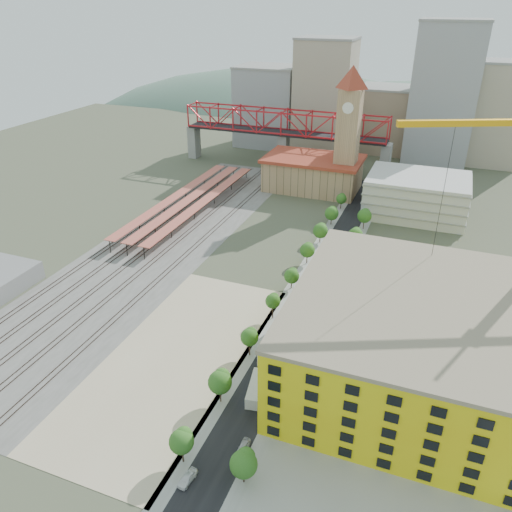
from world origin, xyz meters
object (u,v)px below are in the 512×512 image
at_px(clock_tower, 349,121).
at_px(site_trailer_d, 295,317).
at_px(site_trailer_a, 256,388).
at_px(construction_building, 407,339).
at_px(site_trailer_c, 289,327).
at_px(site_trailer_b, 276,351).
at_px(car_0, 187,478).

relative_size(clock_tower, site_trailer_d, 5.58).
bearing_deg(site_trailer_a, construction_building, 20.47).
distance_m(construction_building, site_trailer_c, 27.93).
distance_m(site_trailer_b, site_trailer_d, 13.95).
bearing_deg(site_trailer_b, site_trailer_c, 105.81).
distance_m(construction_building, site_trailer_a, 31.36).
bearing_deg(site_trailer_c, site_trailer_a, -73.41).
relative_size(construction_building, site_trailer_a, 5.44).
distance_m(site_trailer_a, site_trailer_c, 21.71).
bearing_deg(site_trailer_c, site_trailer_d, 106.59).
bearing_deg(clock_tower, site_trailer_b, -85.57).
relative_size(site_trailer_b, car_0, 2.45).
bearing_deg(site_trailer_a, site_trailer_d, 79.62).
distance_m(site_trailer_b, car_0, 34.97).
xyz_separation_m(construction_building, site_trailer_a, (-26.00, -15.53, -8.14)).
xyz_separation_m(site_trailer_c, site_trailer_d, (0.00, 4.46, -0.01)).
bearing_deg(construction_building, site_trailer_a, -149.15).
xyz_separation_m(construction_building, site_trailer_b, (-26.00, -3.31, -8.02)).
bearing_deg(site_trailer_c, clock_tower, 111.47).
height_order(construction_building, site_trailer_d, construction_building).
bearing_deg(car_0, construction_building, 59.96).
bearing_deg(clock_tower, construction_building, -71.22).
distance_m(clock_tower, site_trailer_a, 119.00).
relative_size(clock_tower, car_0, 12.54).
xyz_separation_m(clock_tower, construction_building, (34.00, -99.99, -19.29)).
height_order(clock_tower, construction_building, clock_tower).
bearing_deg(site_trailer_d, construction_building, -33.02).
height_order(clock_tower, site_trailer_c, clock_tower).
bearing_deg(car_0, site_trailer_d, 93.68).
bearing_deg(clock_tower, car_0, -87.93).
bearing_deg(site_trailer_c, site_trailer_b, -73.41).
bearing_deg(site_trailer_b, clock_tower, 110.24).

